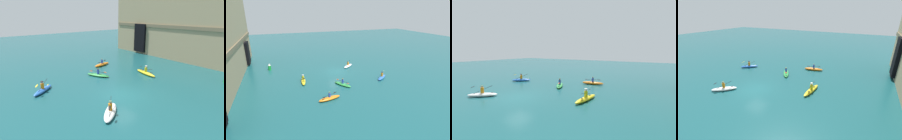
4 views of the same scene
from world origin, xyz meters
The scene contains 7 objects.
ground_plane centered at (0.00, 0.00, 0.00)m, with size 120.00×120.00×0.00m, color #195156.
kayak_green centered at (-6.07, 1.07, 0.21)m, with size 3.06×2.18×1.11m.
kayak_white centered at (1.93, -3.22, 0.23)m, with size 2.57×2.78×1.17m.
kayak_orange centered at (-9.70, 4.28, 0.24)m, with size 1.34×3.08×1.10m.
kayak_yellow centered at (-2.74, 6.44, 0.25)m, with size 3.46×1.08×1.19m.
kayak_blue centered at (-5.72, -6.04, 0.26)m, with size 2.30×2.68×1.17m.
marker_buoy centered at (5.13, 11.46, 0.61)m, with size 0.53×0.53×1.31m.
Camera 2 is at (-28.55, 9.99, 10.84)m, focal length 28.00 mm.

